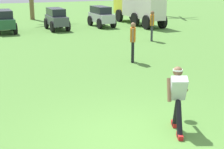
% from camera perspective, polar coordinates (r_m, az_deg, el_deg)
% --- Properties ---
extents(ground_plane, '(80.00, 80.00, 0.00)m').
position_cam_1_polar(ground_plane, '(7.24, 2.67, -10.65)').
color(ground_plane, '#518537').
extents(frisbee_thrower, '(0.70, 1.01, 1.40)m').
position_cam_1_polar(frisbee_thrower, '(7.46, 10.88, -3.50)').
color(frisbee_thrower, black).
rests_on(frisbee_thrower, ground_plane).
extents(frisbee_in_flight, '(0.32, 0.33, 0.09)m').
position_cam_1_polar(frisbee_in_flight, '(8.19, 11.25, -3.16)').
color(frisbee_in_flight, white).
extents(teammate_near_sideline, '(0.33, 0.47, 1.56)m').
position_cam_1_polar(teammate_near_sideline, '(18.00, 6.67, 8.50)').
color(teammate_near_sideline, '#33333D').
rests_on(teammate_near_sideline, ground_plane).
extents(teammate_midfield, '(0.33, 0.47, 1.56)m').
position_cam_1_polar(teammate_midfield, '(13.35, 3.50, 6.00)').
color(teammate_midfield, black).
rests_on(teammate_midfield, ground_plane).
extents(parked_car_slot_b, '(1.18, 2.42, 1.34)m').
position_cam_1_polar(parked_car_slot_b, '(21.67, -17.43, 8.56)').
color(parked_car_slot_b, '#235133').
rests_on(parked_car_slot_b, ground_plane).
extents(parked_car_slot_c, '(1.18, 2.42, 1.34)m').
position_cam_1_polar(parked_car_slot_c, '(22.12, -9.24, 9.21)').
color(parked_car_slot_c, '#474C51').
rests_on(parked_car_slot_c, ground_plane).
extents(parked_car_slot_d, '(1.26, 2.45, 1.34)m').
position_cam_1_polar(parked_car_slot_d, '(23.28, -1.82, 9.73)').
color(parked_car_slot_d, '#B7BABF').
rests_on(parked_car_slot_d, ground_plane).
extents(box_truck, '(1.50, 5.92, 2.20)m').
position_cam_1_polar(box_truck, '(24.30, 4.49, 11.16)').
color(box_truck, yellow).
rests_on(box_truck, ground_plane).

